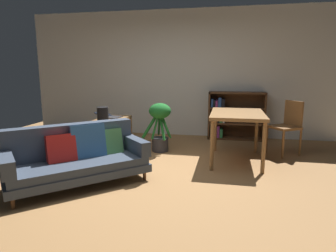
{
  "coord_description": "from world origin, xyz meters",
  "views": [
    {
      "loc": [
        1.05,
        -3.71,
        1.41
      ],
      "look_at": [
        0.22,
        0.37,
        0.63
      ],
      "focal_mm": 31.26,
      "sensor_mm": 36.0,
      "label": 1
    }
  ],
  "objects_px": {
    "fabric_couch": "(77,156)",
    "potted_floor_plant": "(160,123)",
    "media_console": "(110,136)",
    "open_laptop": "(110,116)",
    "dining_chair_near": "(288,124)",
    "dining_table": "(237,118)",
    "desk_speaker": "(103,114)",
    "bookshelf": "(232,116)"
  },
  "relations": [
    {
      "from": "potted_floor_plant",
      "to": "bookshelf",
      "type": "xyz_separation_m",
      "value": [
        1.27,
        1.28,
        -0.03
      ]
    },
    {
      "from": "desk_speaker",
      "to": "dining_chair_near",
      "type": "distance_m",
      "value": 3.14
    },
    {
      "from": "desk_speaker",
      "to": "dining_chair_near",
      "type": "height_order",
      "value": "dining_chair_near"
    },
    {
      "from": "fabric_couch",
      "to": "open_laptop",
      "type": "distance_m",
      "value": 1.69
    },
    {
      "from": "potted_floor_plant",
      "to": "dining_table",
      "type": "xyz_separation_m",
      "value": [
        1.32,
        -0.32,
        0.17
      ]
    },
    {
      "from": "media_console",
      "to": "dining_table",
      "type": "bearing_deg",
      "value": -2.46
    },
    {
      "from": "potted_floor_plant",
      "to": "media_console",
      "type": "bearing_deg",
      "value": -165.2
    },
    {
      "from": "fabric_couch",
      "to": "bookshelf",
      "type": "height_order",
      "value": "bookshelf"
    },
    {
      "from": "fabric_couch",
      "to": "open_laptop",
      "type": "bearing_deg",
      "value": 98.22
    },
    {
      "from": "dining_chair_near",
      "to": "open_laptop",
      "type": "bearing_deg",
      "value": -174.9
    },
    {
      "from": "open_laptop",
      "to": "dining_chair_near",
      "type": "bearing_deg",
      "value": 5.1
    },
    {
      "from": "potted_floor_plant",
      "to": "dining_chair_near",
      "type": "relative_size",
      "value": 0.94
    },
    {
      "from": "fabric_couch",
      "to": "dining_table",
      "type": "height_order",
      "value": "dining_table"
    },
    {
      "from": "potted_floor_plant",
      "to": "bookshelf",
      "type": "relative_size",
      "value": 0.75
    },
    {
      "from": "media_console",
      "to": "dining_chair_near",
      "type": "height_order",
      "value": "dining_chair_near"
    },
    {
      "from": "fabric_couch",
      "to": "desk_speaker",
      "type": "xyz_separation_m",
      "value": [
        -0.19,
        1.25,
        0.35
      ]
    },
    {
      "from": "fabric_couch",
      "to": "bookshelf",
      "type": "xyz_separation_m",
      "value": [
        1.96,
        2.95,
        0.14
      ]
    },
    {
      "from": "media_console",
      "to": "open_laptop",
      "type": "xyz_separation_m",
      "value": [
        -0.07,
        0.21,
        0.33
      ]
    },
    {
      "from": "potted_floor_plant",
      "to": "dining_chair_near",
      "type": "distance_m",
      "value": 2.19
    },
    {
      "from": "desk_speaker",
      "to": "media_console",
      "type": "bearing_deg",
      "value": 82.86
    },
    {
      "from": "fabric_couch",
      "to": "bookshelf",
      "type": "bearing_deg",
      "value": 56.37
    },
    {
      "from": "potted_floor_plant",
      "to": "bookshelf",
      "type": "height_order",
      "value": "bookshelf"
    },
    {
      "from": "media_console",
      "to": "dining_table",
      "type": "height_order",
      "value": "dining_table"
    },
    {
      "from": "potted_floor_plant",
      "to": "bookshelf",
      "type": "distance_m",
      "value": 1.8
    },
    {
      "from": "media_console",
      "to": "bookshelf",
      "type": "height_order",
      "value": "bookshelf"
    },
    {
      "from": "open_laptop",
      "to": "dining_table",
      "type": "relative_size",
      "value": 0.41
    },
    {
      "from": "desk_speaker",
      "to": "dining_table",
      "type": "distance_m",
      "value": 2.2
    },
    {
      "from": "fabric_couch",
      "to": "media_console",
      "type": "xyz_separation_m",
      "value": [
        -0.16,
        1.44,
        -0.07
      ]
    },
    {
      "from": "media_console",
      "to": "potted_floor_plant",
      "type": "xyz_separation_m",
      "value": [
        0.86,
        0.23,
        0.23
      ]
    },
    {
      "from": "bookshelf",
      "to": "fabric_couch",
      "type": "bearing_deg",
      "value": -123.63
    },
    {
      "from": "bookshelf",
      "to": "media_console",
      "type": "bearing_deg",
      "value": -144.67
    },
    {
      "from": "open_laptop",
      "to": "dining_table",
      "type": "bearing_deg",
      "value": -7.63
    },
    {
      "from": "potted_floor_plant",
      "to": "dining_chair_near",
      "type": "bearing_deg",
      "value": 6.76
    },
    {
      "from": "dining_table",
      "to": "dining_chair_near",
      "type": "distance_m",
      "value": 1.05
    },
    {
      "from": "dining_chair_near",
      "to": "media_console",
      "type": "bearing_deg",
      "value": -170.92
    },
    {
      "from": "fabric_couch",
      "to": "desk_speaker",
      "type": "bearing_deg",
      "value": 98.62
    },
    {
      "from": "open_laptop",
      "to": "dining_table",
      "type": "xyz_separation_m",
      "value": [
        2.25,
        -0.3,
        0.08
      ]
    },
    {
      "from": "dining_table",
      "to": "desk_speaker",
      "type": "bearing_deg",
      "value": -177.37
    },
    {
      "from": "open_laptop",
      "to": "bookshelf",
      "type": "height_order",
      "value": "bookshelf"
    },
    {
      "from": "media_console",
      "to": "open_laptop",
      "type": "distance_m",
      "value": 0.39
    },
    {
      "from": "fabric_couch",
      "to": "potted_floor_plant",
      "type": "relative_size",
      "value": 2.01
    },
    {
      "from": "media_console",
      "to": "bookshelf",
      "type": "distance_m",
      "value": 2.61
    }
  ]
}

